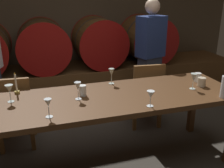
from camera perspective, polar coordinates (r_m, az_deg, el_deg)
back_wall at (r=4.98m, az=-10.21°, el=16.12°), size 6.63×0.24×2.86m
barrel_shelf at (r=4.68m, az=-8.42°, el=0.97°), size 5.97×0.90×0.47m
wine_barrel_center_left at (r=4.47m, az=-14.79°, el=8.20°), size 0.83×0.86×0.83m
wine_barrel_center_right at (r=4.60m, az=-2.94°, el=9.17°), size 0.83×0.86×0.83m
wine_barrel_far_right at (r=4.90m, az=7.63°, el=9.70°), size 0.83×0.86×0.83m
dining_table at (r=2.52m, az=-2.76°, el=-4.39°), size 2.77×0.83×0.78m
chair_left at (r=3.12m, az=-20.52°, el=-5.16°), size 0.43×0.43×0.88m
chair_right at (r=3.43m, az=7.37°, el=-1.69°), size 0.44×0.44×0.88m
guest_right at (r=3.84m, az=8.29°, el=6.02°), size 0.44×0.35×1.63m
candle_center at (r=2.73m, az=-20.10°, el=-0.73°), size 0.05×0.05×0.22m
wine_glass_far_left at (r=2.53m, az=-21.48°, el=-1.07°), size 0.07×0.07×0.16m
wine_glass_left at (r=2.14m, az=-13.76°, el=-4.20°), size 0.06×0.06×0.16m
wine_glass_center_left at (r=2.43m, az=-7.45°, el=-0.63°), size 0.06×0.06×0.17m
wine_glass_center_right at (r=2.81m, az=-0.13°, el=2.46°), size 0.06×0.06×0.17m
wine_glass_right at (r=2.29m, az=8.42°, el=-2.41°), size 0.07×0.07×0.14m
wine_glass_far_right at (r=2.79m, az=17.35°, el=1.25°), size 0.07×0.07×0.17m
cup_center_left at (r=2.53m, az=-6.40°, el=-1.42°), size 0.07×0.07×0.11m
cup_center_right at (r=2.92m, az=18.93°, el=0.44°), size 0.08×0.08×0.09m
cup_far_right at (r=3.05m, az=18.20°, el=1.38°), size 0.07×0.07×0.10m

